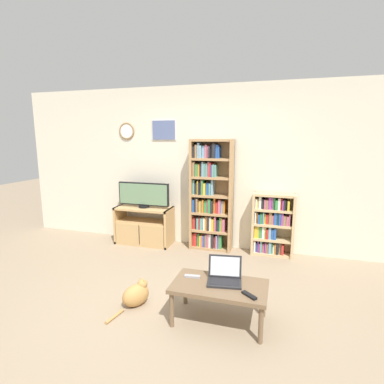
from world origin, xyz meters
name	(u,v)px	position (x,y,z in m)	size (l,w,h in m)	color
ground_plane	(158,309)	(0.00, 0.00, 0.00)	(18.00, 18.00, 0.00)	gray
wall_back	(206,167)	(-0.01, 2.06, 1.30)	(6.71, 0.09, 2.60)	beige
tv_stand	(144,225)	(-1.01, 1.78, 0.32)	(0.95, 0.42, 0.63)	tan
television	(144,195)	(-1.01, 1.79, 0.85)	(0.89, 0.18, 0.42)	black
bookshelf_tall	(210,198)	(0.10, 1.89, 0.84)	(0.66, 0.27, 1.76)	tan
bookshelf_short	(272,224)	(1.07, 1.90, 0.48)	(0.62, 0.24, 0.96)	tan
coffee_table	(219,289)	(0.66, -0.02, 0.35)	(0.92, 0.51, 0.39)	brown
laptop	(225,276)	(0.69, 0.06, 0.45)	(0.36, 0.30, 0.24)	#232326
remote_near_laptop	(192,276)	(0.36, 0.05, 0.40)	(0.16, 0.06, 0.02)	#99999E
remote_far_from_laptop	(249,295)	(0.96, -0.16, 0.40)	(0.15, 0.14, 0.02)	black
cat	(137,294)	(-0.25, 0.01, 0.12)	(0.33, 0.58, 0.29)	#B78447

